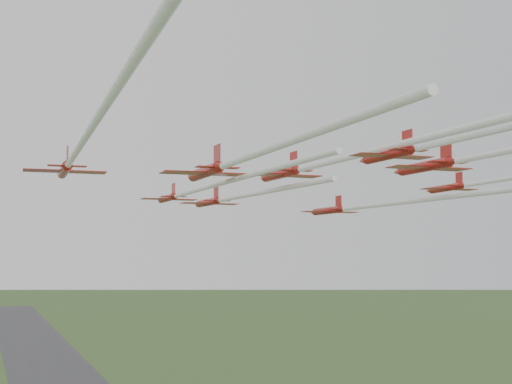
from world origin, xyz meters
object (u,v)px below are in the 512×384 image
object	(u,v)px
jet_lead	(230,198)
jet_row3_mid	(337,160)
jet_row2_left	(198,190)
jet_row3_left	(78,149)
jet_row4_right	(499,153)
jet_row4_left	(234,161)
jet_row3_right	(494,181)
jet_row2_right	(397,203)

from	to	relation	value
jet_lead	jet_row3_mid	size ratio (longest dim) A/B	0.78
jet_lead	jet_row2_left	world-z (taller)	jet_lead
jet_row3_left	jet_row3_mid	size ratio (longest dim) A/B	1.12
jet_row3_left	jet_row3_mid	bearing A→B (deg)	1.66
jet_row4_right	jet_lead	bearing A→B (deg)	105.43
jet_row3_mid	jet_row4_left	world-z (taller)	jet_row3_mid
jet_row4_left	jet_row3_mid	bearing A→B (deg)	21.15
jet_lead	jet_row3_right	size ratio (longest dim) A/B	1.00
jet_row3_right	jet_lead	bearing A→B (deg)	137.10
jet_row2_right	jet_row3_left	world-z (taller)	jet_row3_left
jet_row4_left	jet_row4_right	bearing A→B (deg)	-13.27
jet_row2_right	jet_row4_right	world-z (taller)	jet_row4_right
jet_row3_left	jet_row4_right	size ratio (longest dim) A/B	1.24
jet_row2_left	jet_row3_mid	world-z (taller)	jet_row3_mid
jet_row3_left	jet_row4_right	xyz separation A→B (m)	(39.01, -11.69, 0.13)
jet_row3_mid	jet_row4_right	size ratio (longest dim) A/B	1.10
jet_row3_mid	jet_row4_left	distance (m)	14.35
jet_row3_right	jet_row4_left	size ratio (longest dim) A/B	1.01
jet_lead	jet_row3_mid	distance (m)	34.28
jet_row2_left	jet_row4_left	world-z (taller)	jet_row4_left
jet_row3_left	jet_row3_right	bearing A→B (deg)	8.54
jet_row3_mid	jet_row2_left	bearing A→B (deg)	122.46
jet_row2_right	jet_row3_right	world-z (taller)	jet_row3_right
jet_row2_left	jet_row3_right	world-z (taller)	jet_row3_right
jet_row3_mid	jet_row4_left	xyz separation A→B (m)	(-13.38, -4.99, -1.37)
jet_row2_left	jet_row4_right	size ratio (longest dim) A/B	1.01
jet_lead	jet_row3_mid	xyz separation A→B (m)	(0.18, -34.24, 1.70)
jet_row4_left	jet_row4_right	distance (m)	26.17
jet_lead	jet_row2_left	distance (m)	20.78
jet_row2_left	jet_row3_right	xyz separation A→B (m)	(36.39, -10.27, 1.50)
jet_row2_left	jet_row3_mid	xyz separation A→B (m)	(10.58, -16.26, 2.20)
jet_row3_left	jet_row3_mid	xyz separation A→B (m)	(27.03, -0.39, 0.19)
jet_lead	jet_row4_left	world-z (taller)	jet_row4_left
jet_lead	jet_row4_right	distance (m)	47.16
jet_row3_mid	jet_row3_right	size ratio (longest dim) A/B	1.27
jet_row2_left	jet_lead	bearing A→B (deg)	59.87
jet_row4_right	jet_row4_left	bearing A→B (deg)	166.51
jet_row3_mid	jet_lead	bearing A→B (deg)	89.70
jet_row2_right	jet_row4_left	size ratio (longest dim) A/B	1.43
jet_row3_left	jet_row3_mid	world-z (taller)	jet_row3_mid
jet_row3_right	jet_row4_left	xyz separation A→B (m)	(-39.19, -10.98, -0.66)
jet_row2_right	jet_row3_mid	world-z (taller)	jet_row3_mid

